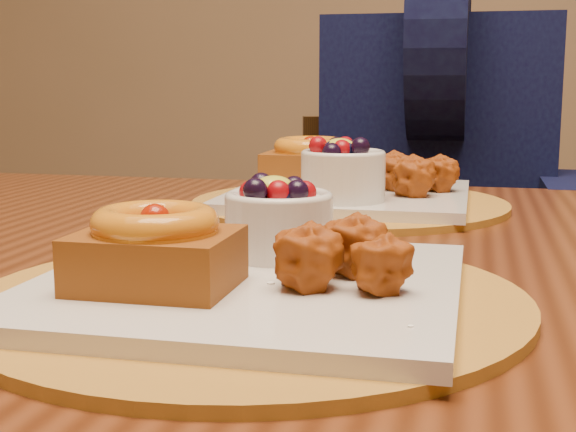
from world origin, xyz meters
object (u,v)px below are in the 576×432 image
(chair_far, at_px, (420,327))
(diner, at_px, (439,122))
(dining_table, at_px, (312,321))
(place_setting_far, at_px, (346,186))
(place_setting_near, at_px, (248,273))

(chair_far, height_order, diner, diner)
(dining_table, height_order, place_setting_far, place_setting_far)
(place_setting_far, height_order, chair_far, place_setting_far)
(dining_table, xyz_separation_m, chair_far, (0.06, 0.69, -0.21))
(place_setting_near, bearing_deg, dining_table, 89.45)
(place_setting_far, height_order, diner, diner)
(place_setting_near, height_order, place_setting_far, place_setting_far)
(diner, bearing_deg, place_setting_far, -99.93)
(chair_far, bearing_deg, place_setting_near, -111.30)
(place_setting_far, distance_m, chair_far, 0.57)
(place_setting_far, distance_m, diner, 0.49)
(dining_table, relative_size, chair_far, 1.90)
(place_setting_far, bearing_deg, dining_table, -89.17)
(dining_table, height_order, place_setting_near, place_setting_near)
(dining_table, relative_size, diner, 2.04)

